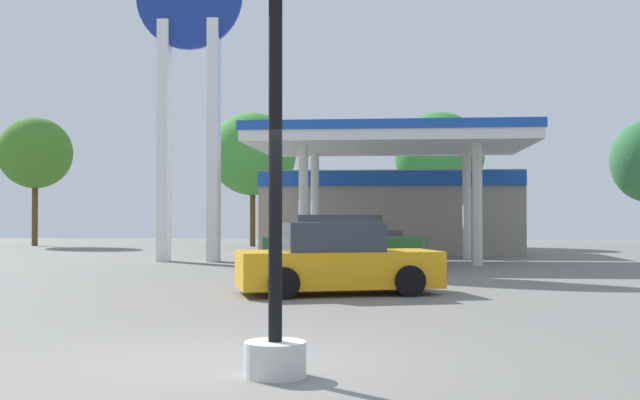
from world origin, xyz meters
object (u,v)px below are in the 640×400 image
station_pole_sign (189,39)px  tree_2 (439,156)px  tree_1 (253,154)px  car_0 (337,262)px  tree_0 (35,153)px  car_2 (346,245)px  traffic_signal_0 (276,202)px

station_pole_sign → tree_2: station_pole_sign is taller
station_pole_sign → tree_1: station_pole_sign is taller
car_0 → tree_0: (-17.85, 24.17, 4.26)m
car_2 → tree_0: tree_0 is taller
traffic_signal_0 → tree_2: tree_2 is taller
traffic_signal_0 → tree_0: tree_0 is taller
traffic_signal_0 → tree_1: bearing=100.6°
car_2 → traffic_signal_0: 15.31m
car_0 → car_2: car_2 is taller
car_0 → traffic_signal_0: size_ratio=0.97×
car_2 → tree_2: tree_2 is taller
tree_0 → tree_1: (11.67, 0.34, -0.11)m
station_pole_sign → tree_0: (-11.80, 13.12, -2.97)m
car_0 → tree_2: bearing=82.1°
car_2 → traffic_signal_0: traffic_signal_0 is taller
traffic_signal_0 → car_2: bearing=90.8°
station_pole_sign → car_2: size_ratio=2.59×
station_pole_sign → tree_2: bearing=56.3°
traffic_signal_0 → tree_2: bearing=84.0°
car_2 → tree_0: (-17.62, 17.33, 4.19)m
car_0 → tree_0: size_ratio=0.65×
tree_1 → tree_2: tree_2 is taller
car_0 → car_2: (-0.23, 6.84, 0.07)m
car_0 → tree_2: (3.53, 25.44, 4.06)m
car_2 → traffic_signal_0: size_ratio=1.05×
tree_1 → tree_2: 9.76m
tree_0 → tree_2: bearing=3.4°
tree_0 → car_0: bearing=-53.6°
car_2 → traffic_signal_0: (0.22, -15.28, 1.02)m
car_0 → traffic_signal_0: (-0.01, -8.44, 1.10)m
car_0 → car_2: 6.84m
tree_2 → station_pole_sign: bearing=-123.7°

